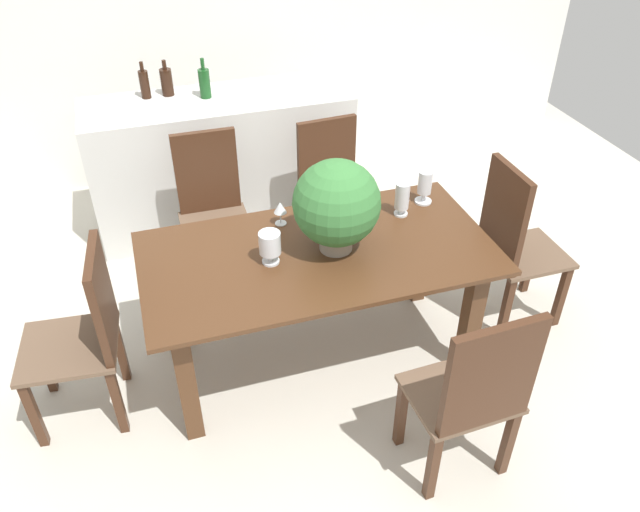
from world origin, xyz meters
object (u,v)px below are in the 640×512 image
Objects in this scene: chair_head_end at (87,331)px; wine_bottle_green at (167,82)px; crystal_vase_left at (425,185)px; wine_bottle_amber at (205,83)px; chair_foot_end at (513,241)px; kitchen_counter at (223,162)px; wine_glass at (280,208)px; crystal_vase_center_near at (402,197)px; chair_far_right at (333,187)px; crystal_vase_right at (270,244)px; chair_near_right at (475,392)px; dining_table at (318,273)px; flower_centerpiece at (337,204)px; wine_bottle_clear at (144,84)px; chair_far_left at (212,205)px.

chair_head_end is 2.02m from wine_bottle_green.
wine_bottle_amber reaches higher than crystal_vase_left.
kitchen_counter is at bearing 40.76° from chair_foot_end.
wine_glass is 1.41m from wine_bottle_amber.
crystal_vase_left is at bearing -54.25° from wine_bottle_amber.
crystal_vase_center_near is at bearing 73.04° from chair_foot_end.
chair_far_right is 4.04× the size of wine_bottle_green.
crystal_vase_center_near is (-0.18, -0.09, -0.00)m from crystal_vase_left.
chair_far_right is 1.37m from wine_bottle_green.
chair_foot_end reaches higher than crystal_vase_center_near.
chair_foot_end is 0.62m from crystal_vase_left.
wine_bottle_amber is at bearing -26.63° from wine_bottle_green.
kitchen_counter is 7.59× the size of wine_bottle_green.
chair_foot_end reaches higher than crystal_vase_right.
chair_far_right is at bearing -92.02° from chair_near_right.
chair_near_right is 4.19× the size of wine_bottle_green.
wine_bottle_green is at bearing 43.62° from chair_foot_end.
dining_table is 3.68× the size of flower_centerpiece.
wine_bottle_green reaches higher than dining_table.
wine_bottle_clear reaches higher than crystal_vase_center_near.
chair_head_end is 1.97m from wine_bottle_clear.
crystal_vase_center_near is at bearing 102.00° from chair_head_end.
crystal_vase_center_near is at bearing -56.24° from wine_bottle_green.
flower_centerpiece reaches higher than wine_bottle_clear.
wine_bottle_clear is at bearing 132.72° from crystal_vase_left.
crystal_vase_left is 2.09m from wine_bottle_clear.
chair_foot_end is at bearing -48.81° from wine_bottle_amber.
wine_glass is at bearing 111.87° from chair_head_end.
wine_bottle_green is 0.15m from wine_bottle_clear.
wine_bottle_clear is at bearing 103.02° from crystal_vase_right.
chair_far_right is at bearing 126.59° from chair_head_end.
crystal_vase_center_near is at bearing -60.76° from wine_bottle_amber.
chair_far_left is at bearing -99.89° from wine_bottle_amber.
chair_near_right is 7.47× the size of wine_glass.
chair_foot_end reaches higher than crystal_vase_left.
chair_near_right is at bearing 64.85° from chair_head_end.
chair_head_end is at bearing -128.20° from chair_far_left.
wine_glass is at bearing -83.13° from wine_bottle_amber.
flower_centerpiece is 1.98× the size of wine_bottle_clear.
wine_bottle_clear is at bearing 169.32° from chair_head_end.
chair_near_right reaches higher than chair_head_end.
wine_bottle_green is (-0.12, 0.85, 0.52)m from chair_far_left.
wine_bottle_green is at bearing 133.88° from chair_far_right.
dining_table is at bearing -69.20° from wine_glass.
chair_near_right is 2.69m from kitchen_counter.
chair_foot_end reaches higher than chair_head_end.
chair_head_end is 0.97× the size of chair_near_right.
chair_near_right reaches higher than chair_far_right.
wine_glass is (-1.32, 0.31, 0.29)m from chair_foot_end.
wine_bottle_green reaches higher than crystal_vase_center_near.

